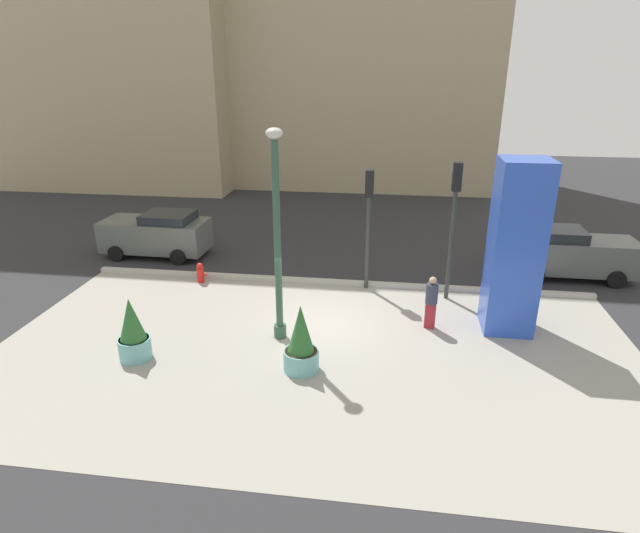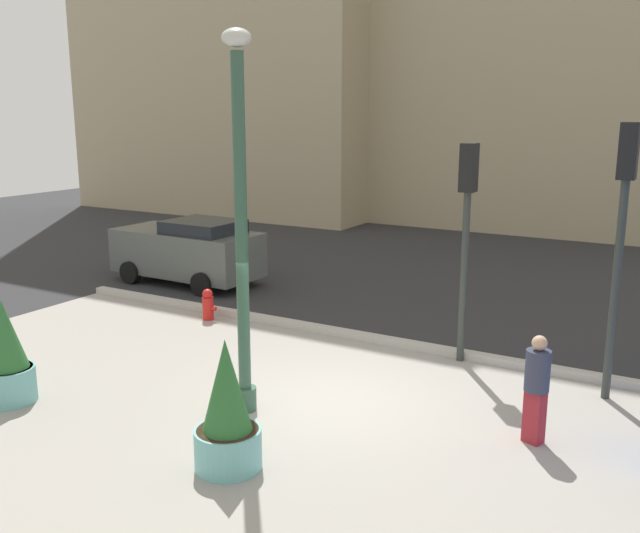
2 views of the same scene
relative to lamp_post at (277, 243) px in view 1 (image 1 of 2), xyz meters
name	(u,v)px [view 1 (image 1 of 2)]	position (x,y,z in m)	size (l,w,h in m)	color
ground_plane	(337,275)	(1.11, 5.04, -2.92)	(60.00, 60.00, 0.00)	#2D2D30
plaza_pavement	(313,357)	(1.11, -0.96, -2.92)	(18.00, 10.00, 0.02)	#9E998E
curb_strip	(334,282)	(1.11, 4.16, -2.84)	(18.00, 0.24, 0.16)	#B7B2A8
lamp_post	(277,243)	(0.00, 0.00, 0.00)	(0.44, 0.44, 6.00)	#335642
art_pillar_blue	(515,248)	(6.62, 1.53, -0.36)	(1.40, 1.40, 5.11)	blue
potted_plant_near_left	(133,332)	(-3.64, -1.72, -2.12)	(0.86, 0.86, 1.78)	#6BB2B2
potted_plant_by_pillar	(301,343)	(0.92, -1.66, -2.13)	(0.93, 0.93, 1.86)	#6BB2B2
fire_hydrant	(200,273)	(-3.75, 3.67, -2.55)	(0.36, 0.26, 0.75)	red
traffic_light_corner	(369,210)	(2.28, 4.00, -0.04)	(0.28, 0.42, 4.23)	#333833
traffic_light_far_side	(454,209)	(5.04, 3.49, 0.22)	(0.28, 0.42, 4.64)	#333833
car_intersection	(157,234)	(-6.51, 6.24, -1.98)	(4.32, 2.14, 1.85)	#565B56
car_far_lane	(569,253)	(9.67, 6.11, -1.98)	(4.49, 1.96, 1.86)	#565B56
pedestrian_on_sidewalk	(431,300)	(4.36, 1.21, -2.00)	(0.46, 0.46, 1.66)	maroon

